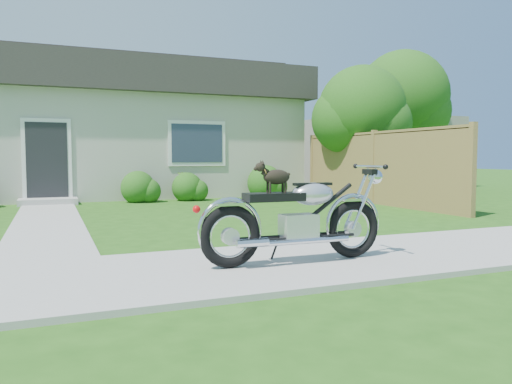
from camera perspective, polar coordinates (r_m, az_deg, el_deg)
ground at (r=5.33m, az=-6.37°, el=-9.08°), size 80.00×80.00×0.00m
sidewalk at (r=5.32m, az=-6.37°, el=-8.87°), size 24.00×2.20×0.04m
walkway at (r=10.06m, az=-22.71°, el=-3.09°), size 1.20×8.00×0.03m
house at (r=17.07m, az=-17.75°, el=7.01°), size 12.60×7.03×4.50m
fence at (r=13.23m, az=13.31°, el=2.75°), size 0.12×6.62×1.90m
tree_near at (r=14.94m, az=12.54°, el=8.76°), size 2.58×2.51×3.85m
tree_far at (r=19.35m, az=16.80°, el=9.98°), size 3.33×3.33×5.10m
shrub_row at (r=13.64m, az=-14.52°, el=0.50°), size 10.34×1.05×1.05m
potted_plant_right at (r=13.99m, az=-8.25°, el=0.66°), size 0.47×0.47×0.80m
motorcycle_with_dog at (r=5.53m, az=4.90°, el=-2.94°), size 2.22×0.60×1.11m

